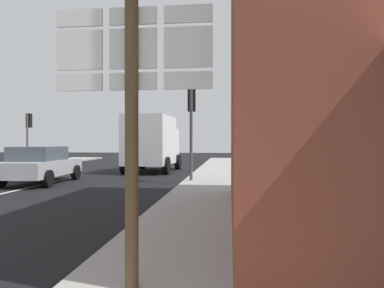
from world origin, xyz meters
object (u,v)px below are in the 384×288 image
Objects in this scene: delivery_truck at (152,142)px; route_sign_post at (132,108)px; sedan_far at (41,164)px; traffic_light_far_left at (29,128)px; traffic_light_near_right at (191,113)px.

route_sign_post is (3.27, -15.63, 0.35)m from delivery_truck.
sedan_far is 1.34× the size of route_sign_post.
sedan_far is 1.23× the size of traffic_light_far_left.
traffic_light_far_left reaches higher than sedan_far.
delivery_truck is 15.98m from route_sign_post.
delivery_truck is 1.58× the size of route_sign_post.
sedan_far is at bearing -118.92° from delivery_truck.
delivery_truck is 8.97m from traffic_light_far_left.
delivery_truck reaches higher than sedan_far.
route_sign_post is at bearing -87.16° from traffic_light_near_right.
delivery_truck is 1.34× the size of traffic_light_near_right.
sedan_far is 1.14× the size of traffic_light_near_right.
delivery_truck is at bearing 61.08° from sedan_far.
sedan_far is 6.35m from traffic_light_near_right.
traffic_light_near_right is (11.38, -7.48, 0.21)m from traffic_light_far_left.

